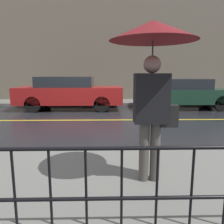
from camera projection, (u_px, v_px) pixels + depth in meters
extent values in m
plane|color=black|center=(88.00, 120.00, 7.84)|extent=(80.00, 80.00, 0.00)
cube|color=slate|center=(60.00, 186.00, 3.07)|extent=(28.00, 2.64, 0.15)
cube|color=slate|center=(95.00, 102.00, 12.24)|extent=(28.00, 1.94, 0.15)
cube|color=gold|center=(88.00, 120.00, 7.84)|extent=(25.20, 0.12, 0.01)
cube|color=#706656|center=(95.00, 46.00, 12.80)|extent=(28.00, 0.30, 6.52)
cylinder|color=black|center=(30.00, 149.00, 1.86)|extent=(12.00, 0.04, 0.04)
cylinder|color=black|center=(33.00, 200.00, 1.94)|extent=(12.00, 0.04, 0.04)
cylinder|color=black|center=(15.00, 195.00, 1.93)|extent=(0.02, 0.02, 0.86)
cylinder|color=black|center=(51.00, 195.00, 1.94)|extent=(0.02, 0.02, 0.86)
cylinder|color=black|center=(86.00, 194.00, 1.94)|extent=(0.02, 0.02, 0.86)
cylinder|color=black|center=(122.00, 194.00, 1.95)|extent=(0.02, 0.02, 0.86)
cylinder|color=black|center=(157.00, 194.00, 1.96)|extent=(0.02, 0.02, 0.86)
cylinder|color=black|center=(191.00, 193.00, 1.97)|extent=(0.02, 0.02, 0.86)
cylinder|color=#4C4742|center=(144.00, 152.00, 3.05)|extent=(0.14, 0.14, 0.84)
cylinder|color=#4C4742|center=(155.00, 152.00, 3.05)|extent=(0.14, 0.14, 0.84)
cube|color=black|center=(151.00, 98.00, 2.92)|extent=(0.45, 0.27, 0.66)
sphere|color=gray|center=(152.00, 64.00, 2.84)|extent=(0.23, 0.23, 0.23)
cylinder|color=#262628|center=(152.00, 70.00, 2.86)|extent=(0.02, 0.02, 0.74)
cone|color=maroon|center=(153.00, 30.00, 2.77)|extent=(1.14, 1.14, 0.26)
cube|color=black|center=(169.00, 116.00, 2.97)|extent=(0.24, 0.12, 0.30)
cube|color=maroon|center=(70.00, 95.00, 10.21)|extent=(4.79, 1.91, 0.76)
cube|color=#1E2328|center=(66.00, 82.00, 10.10)|extent=(2.49, 1.76, 0.47)
cylinder|color=black|center=(102.00, 100.00, 11.14)|extent=(0.69, 0.22, 0.69)
cylinder|color=black|center=(102.00, 104.00, 9.47)|extent=(0.69, 0.22, 0.69)
cylinder|color=black|center=(44.00, 100.00, 11.06)|extent=(0.69, 0.22, 0.69)
cylinder|color=black|center=(33.00, 104.00, 9.40)|extent=(0.69, 0.22, 0.69)
cube|color=#193828|center=(186.00, 96.00, 10.35)|extent=(4.28, 1.74, 0.65)
cube|color=#1E2328|center=(183.00, 84.00, 10.25)|extent=(2.22, 1.60, 0.47)
cylinder|color=black|center=(206.00, 100.00, 11.18)|extent=(0.69, 0.22, 0.69)
cylinder|color=black|center=(222.00, 103.00, 9.68)|extent=(0.69, 0.22, 0.69)
cylinder|color=black|center=(155.00, 100.00, 11.12)|extent=(0.69, 0.22, 0.69)
cylinder|color=black|center=(162.00, 104.00, 9.62)|extent=(0.69, 0.22, 0.69)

